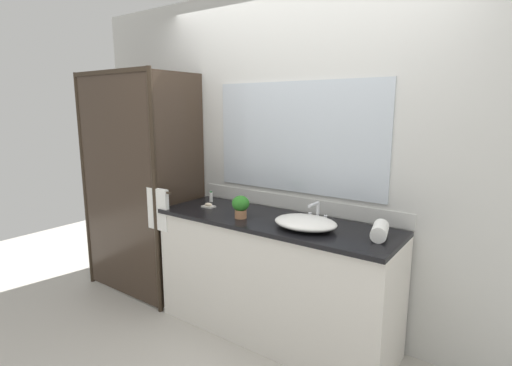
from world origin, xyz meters
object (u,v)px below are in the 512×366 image
at_px(potted_plant, 241,206).
at_px(rolled_towel_near_edge, 380,231).
at_px(soap_dish, 209,206).
at_px(faucet, 317,215).
at_px(amenity_bottle_shampoo, 211,197).
at_px(sink_basin, 305,222).
at_px(amenity_bottle_lotion, 238,202).

distance_m(potted_plant, rolled_towel_near_edge, 0.98).
relative_size(potted_plant, soap_dish, 1.65).
xyz_separation_m(faucet, soap_dish, (-0.90, -0.13, -0.04)).
bearing_deg(soap_dish, amenity_bottle_shampoo, 126.10).
height_order(soap_dish, amenity_bottle_shampoo, amenity_bottle_shampoo).
bearing_deg(soap_dish, faucet, 7.94).
bearing_deg(amenity_bottle_shampoo, potted_plant, -26.06).
height_order(sink_basin, potted_plant, potted_plant).
bearing_deg(amenity_bottle_shampoo, rolled_towel_near_edge, -4.41).
xyz_separation_m(sink_basin, rolled_towel_near_edge, (0.47, 0.08, 0.01)).
xyz_separation_m(amenity_bottle_shampoo, amenity_bottle_lotion, (0.29, -0.00, -0.01)).
bearing_deg(amenity_bottle_lotion, amenity_bottle_shampoo, 179.34).
relative_size(faucet, rolled_towel_near_edge, 0.79).
relative_size(sink_basin, rolled_towel_near_edge, 2.03).
distance_m(soap_dish, amenity_bottle_lotion, 0.24).
relative_size(soap_dish, amenity_bottle_shampoo, 1.10).
bearing_deg(amenity_bottle_lotion, soap_dish, -139.44).
distance_m(potted_plant, amenity_bottle_shampoo, 0.58).
relative_size(sink_basin, faucet, 2.56).
distance_m(potted_plant, amenity_bottle_lotion, 0.34).
distance_m(sink_basin, potted_plant, 0.51).
relative_size(soap_dish, amenity_bottle_lotion, 1.30).
bearing_deg(soap_dish, sink_basin, -2.53).
xyz_separation_m(faucet, amenity_bottle_lotion, (-0.73, 0.03, -0.02)).
distance_m(faucet, amenity_bottle_shampoo, 1.02).
bearing_deg(faucet, rolled_towel_near_edge, -10.25).
relative_size(sink_basin, amenity_bottle_lotion, 5.65).
xyz_separation_m(sink_basin, soap_dish, (-0.90, 0.04, -0.02)).
bearing_deg(potted_plant, rolled_towel_near_edge, 8.09).
xyz_separation_m(soap_dish, amenity_bottle_shampoo, (-0.11, 0.16, 0.03)).
xyz_separation_m(faucet, amenity_bottle_shampoo, (-1.02, 0.03, -0.01)).
height_order(amenity_bottle_shampoo, rolled_towel_near_edge, rolled_towel_near_edge).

